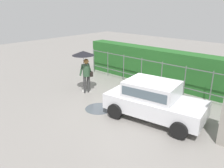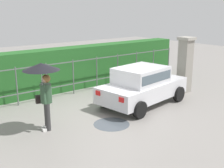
# 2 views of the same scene
# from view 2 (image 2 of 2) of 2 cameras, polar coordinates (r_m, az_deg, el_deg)

# --- Properties ---
(ground_plane) EXTENTS (40.00, 40.00, 0.00)m
(ground_plane) POSITION_cam_2_polar(r_m,az_deg,el_deg) (10.38, -0.36, -5.32)
(ground_plane) COLOR gray
(car) EXTENTS (3.91, 2.27, 1.48)m
(car) POSITION_cam_2_polar(r_m,az_deg,el_deg) (10.86, 6.09, -0.04)
(car) COLOR silver
(car) RESTS_ON ground
(pedestrian) EXTENTS (1.07, 1.07, 2.09)m
(pedestrian) POSITION_cam_2_polar(r_m,az_deg,el_deg) (8.51, -13.71, 0.94)
(pedestrian) COLOR #333333
(pedestrian) RESTS_ON ground
(gate_pillar) EXTENTS (0.60, 0.60, 2.42)m
(gate_pillar) POSITION_cam_2_polar(r_m,az_deg,el_deg) (12.80, 14.46, 3.87)
(gate_pillar) COLOR gray
(gate_pillar) RESTS_ON ground
(fence_section) EXTENTS (11.15, 0.05, 1.50)m
(fence_section) POSITION_cam_2_polar(r_m,az_deg,el_deg) (12.58, -5.38, 2.16)
(fence_section) COLOR #59605B
(fence_section) RESTS_ON ground
(hedge_row) EXTENTS (12.10, 0.90, 1.90)m
(hedge_row) POSITION_cam_2_polar(r_m,az_deg,el_deg) (13.28, -7.46, 3.32)
(hedge_row) COLOR #235B23
(hedge_row) RESTS_ON ground
(puddle_near) EXTENTS (1.16, 1.16, 0.00)m
(puddle_near) POSITION_cam_2_polar(r_m,az_deg,el_deg) (9.20, -0.09, -8.07)
(puddle_near) COLOR #4C545B
(puddle_near) RESTS_ON ground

